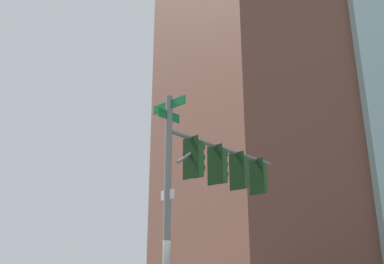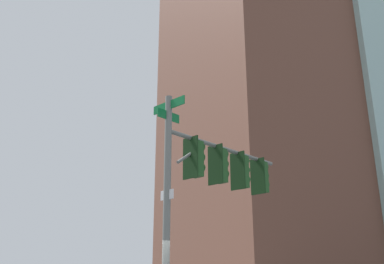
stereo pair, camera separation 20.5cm
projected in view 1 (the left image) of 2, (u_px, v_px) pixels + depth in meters
name	position (u px, v px, depth m)	size (l,w,h in m)	color
signal_pole_assembly	(217.00, 175.00, 12.59)	(2.52, 4.72, 6.29)	slate
building_brick_midblock	(277.00, 80.00, 51.01)	(19.03, 14.84, 47.58)	#845B47
building_glass_tower	(357.00, 26.00, 52.61)	(26.28, 28.18, 61.42)	#9EC6C1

